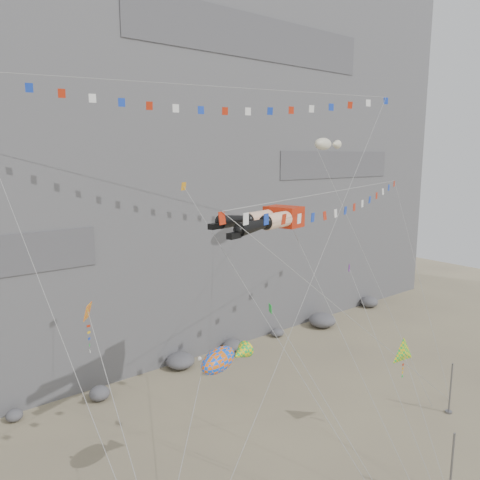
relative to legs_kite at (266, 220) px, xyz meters
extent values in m
plane|color=gray|center=(1.55, -3.73, -15.09)|extent=(120.00, 120.00, 0.00)
cube|color=slate|center=(1.55, 28.27, 9.91)|extent=(80.00, 28.00, 50.00)
cylinder|color=slate|center=(4.41, -10.51, -12.98)|extent=(0.12, 0.12, 4.21)
cylinder|color=slate|center=(13.29, -5.83, -13.11)|extent=(0.12, 0.12, 3.95)
cube|color=#B6230B|center=(1.98, 0.52, 0.01)|extent=(2.12, 2.56, 1.31)
cylinder|color=#FCC39D|center=(0.28, -0.60, 0.01)|extent=(2.39, 1.49, 0.97)
sphere|color=black|center=(-0.80, -0.87, 0.01)|extent=(0.89, 0.89, 0.89)
cone|color=black|center=(-2.07, -1.20, -0.07)|extent=(2.77, 1.44, 0.91)
cube|color=black|center=(-3.78, -1.64, -0.37)|extent=(0.93, 0.59, 0.32)
cylinder|color=#FCC39D|center=(-0.05, 0.68, 0.01)|extent=(2.39, 1.49, 0.97)
sphere|color=black|center=(-1.12, 0.40, 0.01)|extent=(0.89, 0.89, 0.89)
cone|color=black|center=(-2.40, 0.07, 0.13)|extent=(2.79, 1.45, 0.97)
cube|color=black|center=(-4.11, -0.37, 0.04)|extent=(0.93, 0.59, 0.32)
cylinder|color=gray|center=(2.04, -5.10, -7.52)|extent=(0.03, 0.03, 18.78)
cylinder|color=gray|center=(-5.14, -0.09, -3.15)|extent=(0.03, 0.03, 30.02)
cylinder|color=gray|center=(10.53, -2.95, -6.72)|extent=(0.03, 0.03, 19.41)
cube|color=slate|center=(15.05, -5.06, -15.04)|extent=(0.16, 0.16, 0.10)
cylinder|color=gray|center=(-11.34, -4.18, -9.29)|extent=(0.03, 0.03, 14.49)
cylinder|color=gray|center=(5.52, -8.32, -11.94)|extent=(0.03, 0.03, 9.19)
cylinder|color=gray|center=(12.12, 0.43, -5.09)|extent=(0.03, 0.03, 22.43)
cube|color=slate|center=(13.07, -4.65, -15.04)|extent=(0.16, 0.16, 0.10)
cylinder|color=gray|center=(-1.86, -3.46, -6.49)|extent=(0.03, 0.03, 22.06)
cylinder|color=gray|center=(6.20, -4.96, -9.57)|extent=(0.03, 0.03, 14.51)
cylinder|color=gray|center=(-0.63, -6.30, -9.86)|extent=(0.03, 0.03, 13.14)
camera|label=1|loc=(-18.98, -21.30, 3.85)|focal=35.00mm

